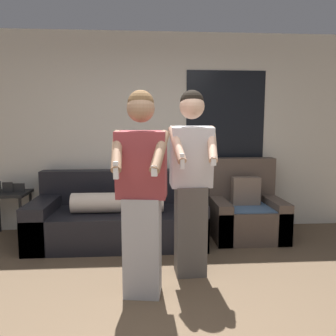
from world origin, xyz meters
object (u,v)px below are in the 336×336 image
(armchair, at_px, (245,211))
(person_left, at_px, (142,193))
(person_right, at_px, (191,181))
(couch, at_px, (119,217))
(side_table, at_px, (8,198))

(armchair, xyz_separation_m, person_left, (-1.33, -1.44, 0.57))
(person_right, bearing_deg, armchair, 51.13)
(person_left, bearing_deg, armchair, 47.22)
(couch, height_order, side_table, couch)
(armchair, xyz_separation_m, person_right, (-0.87, -1.08, 0.60))
(side_table, xyz_separation_m, person_right, (2.23, -1.27, 0.42))
(couch, bearing_deg, side_table, 170.52)
(couch, height_order, person_right, person_right)
(couch, height_order, armchair, armchair)
(side_table, xyz_separation_m, person_left, (1.76, -1.63, 0.39))
(person_left, relative_size, person_right, 0.98)
(couch, xyz_separation_m, person_right, (0.77, -1.02, 0.63))
(armchair, bearing_deg, side_table, 176.54)
(side_table, distance_m, person_right, 2.60)
(couch, distance_m, armchair, 1.64)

